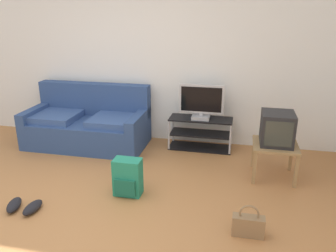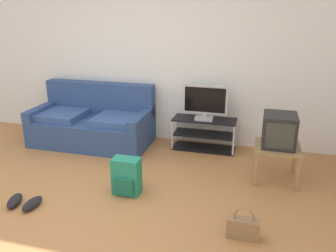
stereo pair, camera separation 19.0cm
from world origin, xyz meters
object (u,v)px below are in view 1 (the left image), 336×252
couch (88,124)px  handbag (248,225)px  backpack (128,177)px  sneakers_pair (23,206)px  side_table (275,149)px  tv_stand (200,133)px  flat_tv (201,102)px  crt_tv (277,128)px

couch → handbag: 3.03m
backpack → sneakers_pair: (-0.98, -0.55, -0.17)m
side_table → sneakers_pair: 2.96m
handbag → tv_stand: bearing=109.3°
flat_tv → sneakers_pair: flat_tv is taller
flat_tv → backpack: bearing=-113.0°
couch → backpack: 1.73m
side_table → handbag: 1.33m
backpack → tv_stand: bearing=92.8°
tv_stand → couch: bearing=-173.9°
flat_tv → backpack: size_ratio=1.50×
flat_tv → handbag: bearing=-70.5°
flat_tv → sneakers_pair: (-1.61, -2.05, -0.68)m
handbag → crt_tv: bearing=76.4°
flat_tv → side_table: flat_tv is taller
couch → backpack: size_ratio=4.19×
backpack → sneakers_pair: size_ratio=1.10×
flat_tv → handbag: 2.18m
tv_stand → side_table: (1.01, -0.73, 0.14)m
side_table → crt_tv: crt_tv is taller
handbag → backpack: bearing=160.5°
tv_stand → backpack: (-0.64, -1.52, -0.03)m
flat_tv → sneakers_pair: bearing=-128.2°
backpack → crt_tv: bearing=51.7°
couch → sneakers_pair: couch is taller
couch → side_table: size_ratio=3.38×
side_table → sneakers_pair: bearing=-152.9°
backpack → flat_tv: bearing=92.5°
tv_stand → side_table: tv_stand is taller
handbag → flat_tv: bearing=109.5°
crt_tv → backpack: crt_tv is taller
sneakers_pair → couch: bearing=93.4°
backpack → handbag: bearing=5.9°
side_table → handbag: size_ratio=1.66×
flat_tv → backpack: 1.71m
couch → crt_tv: 2.80m
sneakers_pair → flat_tv: bearing=51.8°
backpack → handbag: 1.42m
backpack → couch: bearing=154.6°
couch → sneakers_pair: (0.11, -1.89, -0.28)m
couch → flat_tv: bearing=5.3°
couch → sneakers_pair: bearing=-86.6°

